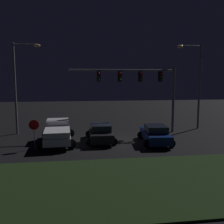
{
  "coord_description": "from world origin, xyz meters",
  "views": [
    {
      "loc": [
        -2.86,
        -20.93,
        5.2
      ],
      "look_at": [
        0.08,
        0.46,
        2.39
      ],
      "focal_mm": 39.76,
      "sensor_mm": 36.0,
      "label": 1
    }
  ],
  "objects_px": {
    "traffic_signal_gantry": "(141,82)",
    "street_lamp_left": "(20,78)",
    "pickup_truck": "(58,131)",
    "street_lamp_right": "(195,77)",
    "car_sedan": "(155,134)",
    "stop_sign": "(34,129)",
    "car_sedan_far": "(101,133)"
  },
  "relations": [
    {
      "from": "street_lamp_right",
      "to": "street_lamp_left",
      "type": "bearing_deg",
      "value": -179.66
    },
    {
      "from": "pickup_truck",
      "to": "stop_sign",
      "type": "bearing_deg",
      "value": 132.12
    },
    {
      "from": "pickup_truck",
      "to": "street_lamp_right",
      "type": "xyz_separation_m",
      "value": [
        13.89,
        4.21,
        4.5
      ]
    },
    {
      "from": "traffic_signal_gantry",
      "to": "street_lamp_left",
      "type": "bearing_deg",
      "value": 174.06
    },
    {
      "from": "car_sedan",
      "to": "street_lamp_left",
      "type": "height_order",
      "value": "street_lamp_left"
    },
    {
      "from": "car_sedan",
      "to": "street_lamp_left",
      "type": "bearing_deg",
      "value": 70.47
    },
    {
      "from": "pickup_truck",
      "to": "stop_sign",
      "type": "relative_size",
      "value": 2.47
    },
    {
      "from": "pickup_truck",
      "to": "traffic_signal_gantry",
      "type": "height_order",
      "value": "traffic_signal_gantry"
    },
    {
      "from": "stop_sign",
      "to": "street_lamp_left",
      "type": "bearing_deg",
      "value": 110.12
    },
    {
      "from": "stop_sign",
      "to": "car_sedan",
      "type": "bearing_deg",
      "value": 2.71
    },
    {
      "from": "street_lamp_left",
      "to": "street_lamp_right",
      "type": "height_order",
      "value": "street_lamp_right"
    },
    {
      "from": "car_sedan_far",
      "to": "traffic_signal_gantry",
      "type": "height_order",
      "value": "traffic_signal_gantry"
    },
    {
      "from": "car_sedan",
      "to": "stop_sign",
      "type": "bearing_deg",
      "value": 97.42
    },
    {
      "from": "street_lamp_left",
      "to": "stop_sign",
      "type": "height_order",
      "value": "street_lamp_left"
    },
    {
      "from": "car_sedan_far",
      "to": "street_lamp_right",
      "type": "relative_size",
      "value": 0.5
    },
    {
      "from": "street_lamp_right",
      "to": "stop_sign",
      "type": "height_order",
      "value": "street_lamp_right"
    },
    {
      "from": "car_sedan",
      "to": "car_sedan_far",
      "type": "distance_m",
      "value": 4.58
    },
    {
      "from": "car_sedan_far",
      "to": "street_lamp_left",
      "type": "distance_m",
      "value": 9.54
    },
    {
      "from": "car_sedan_far",
      "to": "traffic_signal_gantry",
      "type": "relative_size",
      "value": 0.43
    },
    {
      "from": "traffic_signal_gantry",
      "to": "car_sedan_far",
      "type": "bearing_deg",
      "value": -144.95
    },
    {
      "from": "pickup_truck",
      "to": "street_lamp_right",
      "type": "relative_size",
      "value": 0.62
    },
    {
      "from": "traffic_signal_gantry",
      "to": "street_lamp_left",
      "type": "relative_size",
      "value": 1.2
    },
    {
      "from": "traffic_signal_gantry",
      "to": "street_lamp_left",
      "type": "distance_m",
      "value": 11.47
    },
    {
      "from": "car_sedan_far",
      "to": "stop_sign",
      "type": "distance_m",
      "value": 5.46
    },
    {
      "from": "car_sedan",
      "to": "stop_sign",
      "type": "height_order",
      "value": "stop_sign"
    },
    {
      "from": "pickup_truck",
      "to": "street_lamp_left",
      "type": "height_order",
      "value": "street_lamp_left"
    },
    {
      "from": "car_sedan",
      "to": "street_lamp_left",
      "type": "relative_size",
      "value": 0.52
    },
    {
      "from": "pickup_truck",
      "to": "traffic_signal_gantry",
      "type": "distance_m",
      "value": 9.18
    },
    {
      "from": "street_lamp_right",
      "to": "stop_sign",
      "type": "distance_m",
      "value": 17.01
    },
    {
      "from": "stop_sign",
      "to": "street_lamp_right",
      "type": "bearing_deg",
      "value": 20.59
    },
    {
      "from": "street_lamp_left",
      "to": "car_sedan",
      "type": "bearing_deg",
      "value": -24.25
    },
    {
      "from": "car_sedan_far",
      "to": "traffic_signal_gantry",
      "type": "bearing_deg",
      "value": -54.5
    }
  ]
}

